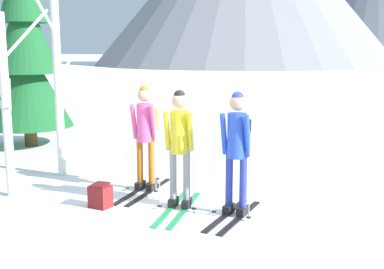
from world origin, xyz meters
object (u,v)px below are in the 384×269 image
(skier_in_pink, at_px, (145,131))
(backpack_on_snow_front, at_px, (100,196))
(birch_tree_tall, at_px, (58,81))
(pine_tree_near, at_px, (26,51))
(skier_in_yellow, at_px, (180,142))
(skier_in_blue, at_px, (237,145))
(birch_tree_slender, at_px, (6,103))

(skier_in_pink, distance_m, backpack_on_snow_front, 1.41)
(skier_in_pink, relative_size, birch_tree_tall, 0.51)
(pine_tree_near, xyz_separation_m, birch_tree_tall, (2.32, -2.30, -0.55))
(skier_in_yellow, distance_m, skier_in_blue, 0.90)
(backpack_on_snow_front, bearing_deg, birch_tree_slender, 176.30)
(birch_tree_tall, relative_size, birch_tree_slender, 1.16)
(skier_in_pink, relative_size, birch_tree_slender, 0.59)
(skier_in_pink, xyz_separation_m, skier_in_yellow, (0.85, -0.71, 0.00))
(pine_tree_near, bearing_deg, backpack_on_snow_front, -44.09)
(pine_tree_near, xyz_separation_m, backpack_on_snow_front, (3.92, -3.80, -2.19))
(birch_tree_slender, bearing_deg, birch_tree_tall, 86.09)
(birch_tree_slender, bearing_deg, skier_in_yellow, 4.83)
(skier_in_yellow, xyz_separation_m, backpack_on_snow_front, (-1.19, -0.35, -0.86))
(birch_tree_tall, distance_m, birch_tree_slender, 1.42)
(birch_tree_slender, bearing_deg, pine_tree_near, 121.07)
(skier_in_yellow, bearing_deg, birch_tree_slender, -175.17)
(skier_in_yellow, distance_m, backpack_on_snow_front, 1.51)
(skier_in_blue, bearing_deg, birch_tree_tall, 161.62)
(skier_in_pink, height_order, birch_tree_tall, birch_tree_tall)
(skier_in_yellow, bearing_deg, pine_tree_near, 146.01)
(birch_tree_tall, bearing_deg, birch_tree_slender, -93.91)
(skier_in_blue, xyz_separation_m, backpack_on_snow_front, (-2.09, -0.27, -0.87))
(skier_in_blue, height_order, birch_tree_tall, birch_tree_tall)
(birch_tree_tall, xyz_separation_m, backpack_on_snow_front, (1.60, -1.50, -1.64))
(skier_in_yellow, bearing_deg, skier_in_blue, -5.03)
(pine_tree_near, bearing_deg, birch_tree_slender, -58.93)
(pine_tree_near, distance_m, birch_tree_tall, 3.31)
(skier_in_yellow, distance_m, birch_tree_slender, 2.94)
(skier_in_blue, height_order, birch_tree_slender, birch_tree_slender)
(pine_tree_near, distance_m, birch_tree_slender, 4.38)
(skier_in_yellow, xyz_separation_m, birch_tree_tall, (-2.79, 1.15, 0.78))
(birch_tree_slender, bearing_deg, skier_in_blue, 2.49)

